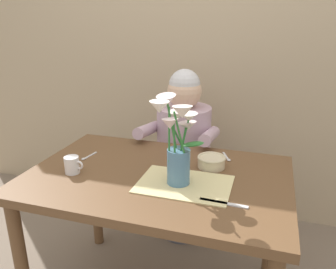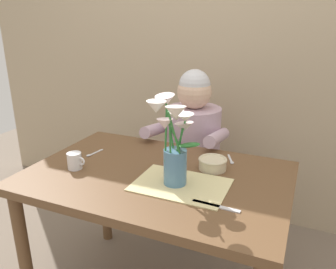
{
  "view_description": "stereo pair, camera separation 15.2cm",
  "coord_description": "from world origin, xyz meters",
  "views": [
    {
      "loc": [
        0.46,
        -1.32,
        1.42
      ],
      "look_at": [
        0.04,
        0.05,
        0.92
      ],
      "focal_mm": 35.83,
      "sensor_mm": 36.0,
      "label": 1
    },
    {
      "loc": [
        0.61,
        -1.27,
        1.42
      ],
      "look_at": [
        0.04,
        0.05,
        0.92
      ],
      "focal_mm": 35.83,
      "sensor_mm": 36.0,
      "label": 2
    }
  ],
  "objects": [
    {
      "name": "dinner_knife",
      "position": [
        0.33,
        -0.17,
        0.74
      ],
      "size": [
        0.19,
        0.03,
        0.0
      ],
      "primitive_type": "cube",
      "rotation": [
        0.0,
        0.0,
        -0.04
      ],
      "color": "silver",
      "rests_on": "dining_table"
    },
    {
      "name": "dining_table",
      "position": [
        0.0,
        0.0,
        0.64
      ],
      "size": [
        1.2,
        0.8,
        0.74
      ],
      "color": "brown",
      "rests_on": "ground_plane"
    },
    {
      "name": "spoon_0",
      "position": [
        0.28,
        0.28,
        0.74
      ],
      "size": [
        0.06,
        0.12,
        0.01
      ],
      "color": "silver",
      "rests_on": "dining_table"
    },
    {
      "name": "flower_vase",
      "position": [
        0.11,
        -0.06,
        0.95
      ],
      "size": [
        0.24,
        0.28,
        0.38
      ],
      "color": "teal",
      "rests_on": "dining_table"
    },
    {
      "name": "ceramic_bowl",
      "position": [
        0.22,
        0.15,
        0.77
      ],
      "size": [
        0.14,
        0.14,
        0.06
      ],
      "color": "beige",
      "rests_on": "dining_table"
    },
    {
      "name": "striped_placemat",
      "position": [
        0.15,
        -0.06,
        0.74
      ],
      "size": [
        0.4,
        0.28,
        0.0
      ],
      "primitive_type": "cube",
      "color": "beige",
      "rests_on": "dining_table"
    },
    {
      "name": "ceramic_mug",
      "position": [
        -0.38,
        -0.11,
        0.78
      ],
      "size": [
        0.09,
        0.07,
        0.08
      ],
      "color": "silver",
      "rests_on": "dining_table"
    },
    {
      "name": "spoon_1",
      "position": [
        -0.41,
        0.07,
        0.74
      ],
      "size": [
        0.03,
        0.12,
        0.01
      ],
      "color": "silver",
      "rests_on": "dining_table"
    },
    {
      "name": "wood_panel_backdrop",
      "position": [
        0.0,
        1.05,
        1.25
      ],
      "size": [
        4.0,
        0.1,
        2.5
      ],
      "primitive_type": "cube",
      "color": "tan",
      "rests_on": "ground_plane"
    },
    {
      "name": "seated_person",
      "position": [
        -0.04,
        0.62,
        0.56
      ],
      "size": [
        0.45,
        0.47,
        1.14
      ],
      "rotation": [
        0.0,
        0.0,
        0.04
      ],
      "color": "#4C4C56",
      "rests_on": "ground_plane"
    }
  ]
}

